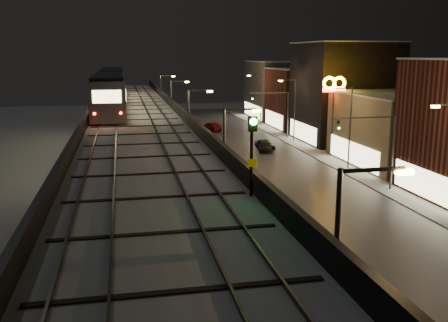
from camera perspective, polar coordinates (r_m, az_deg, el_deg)
road_surface at (r=57.38m, az=3.64°, el=-0.44°), size 17.00×120.00×0.06m
sidewalk_right at (r=60.72m, az=12.79°, el=0.02°), size 4.00×120.00×0.14m
under_viaduct_pavement at (r=55.46m, az=-9.95°, el=-1.04°), size 11.00×120.00×0.06m
elevated_viaduct at (r=51.35m, az=-10.07°, el=4.26°), size 9.00×100.00×6.30m
viaduct_trackbed at (r=51.38m, az=-10.11°, el=5.13°), size 8.40×100.00×0.32m
viaduct_parapet_streetside at (r=51.65m, az=-5.27°, el=5.81°), size 0.30×100.00×1.10m
viaduct_parapet_far at (r=51.44m, az=-14.99°, el=5.43°), size 0.30×100.00×1.10m
building_c at (r=60.43m, az=19.77°, el=3.41°), size 12.20×15.20×8.16m
building_d at (r=74.16m, az=13.53°, el=7.61°), size 12.20×13.20×14.16m
building_e at (r=87.17m, az=9.58°, el=7.07°), size 12.20×12.20×10.16m
building_f at (r=100.28m, az=6.70°, el=8.08°), size 12.20×16.20×11.16m
streetlight_left_0 at (r=17.20m, az=13.41°, el=-13.08°), size 2.57×0.28×9.00m
streetlight_left_1 at (r=33.54m, az=0.48°, el=-0.34°), size 2.57×0.28×9.00m
streetlight_left_2 at (r=51.01m, az=-3.74°, el=3.93°), size 2.57×0.28×9.00m
streetlight_right_2 at (r=55.96m, az=13.99°, el=4.32°), size 2.56×0.28×9.00m
streetlight_left_3 at (r=68.76m, az=-5.81°, el=6.01°), size 2.57×0.28×9.00m
streetlight_right_3 at (r=72.50m, az=7.88°, el=6.27°), size 2.56×0.28×9.00m
streetlight_left_4 at (r=86.61m, az=-7.04°, el=7.23°), size 2.57×0.28×9.00m
streetlight_right_4 at (r=89.61m, az=4.05°, el=7.45°), size 2.56×0.28×9.00m
traffic_light_rig_a at (r=47.76m, az=17.58°, el=1.94°), size 6.10×0.34×7.00m
traffic_light_rig_b at (r=75.12m, az=6.46°, el=5.94°), size 6.10×0.34×7.00m
subway_train at (r=63.30m, az=-12.78°, el=8.25°), size 3.23×39.73×3.87m
rail_signal at (r=20.44m, az=3.25°, el=2.40°), size 0.39×0.45×3.38m
car_taxi at (r=29.30m, az=3.96°, el=-11.59°), size 2.15×4.29×1.40m
car_near_white at (r=30.33m, az=10.18°, el=-10.84°), size 2.81×4.73×1.47m
car_mid_silver at (r=64.11m, az=-4.01°, el=1.56°), size 3.20×5.78×1.53m
car_mid_dark at (r=82.65m, az=-1.49°, el=3.92°), size 3.48×5.27×1.42m
car_far_white at (r=96.07m, az=-4.64°, el=5.03°), size 2.82×4.44×1.41m
car_onc_white at (r=65.15m, az=4.71°, el=1.59°), size 2.57×4.57×1.25m
car_onc_red at (r=66.73m, az=4.69°, el=1.84°), size 2.31×3.91×1.25m
sign_mcdonalds at (r=62.46m, az=12.46°, el=7.72°), size 2.93×0.47×9.85m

